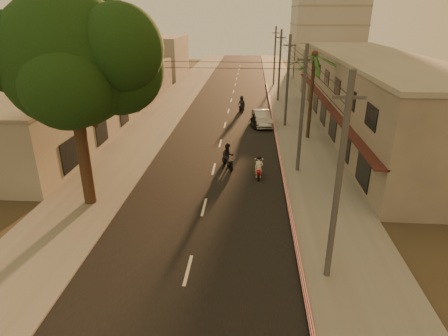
{
  "coord_description": "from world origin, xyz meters",
  "views": [
    {
      "loc": [
        2.65,
        -17.77,
        10.82
      ],
      "look_at": [
        1.02,
        4.59,
        1.52
      ],
      "focal_mm": 30.0,
      "sensor_mm": 36.0,
      "label": 1
    }
  ],
  "objects_px": {
    "palm_tree": "(314,59)",
    "scooter_red": "(259,168)",
    "scooter_far_a": "(242,104)",
    "scooter_mid_b": "(253,121)",
    "parked_car": "(262,118)",
    "scooter_mid_a": "(228,157)",
    "broadleaf_tree": "(78,61)"
  },
  "relations": [
    {
      "from": "scooter_mid_b",
      "to": "scooter_far_a",
      "type": "xyz_separation_m",
      "value": [
        -1.38,
        7.05,
        0.11
      ]
    },
    {
      "from": "scooter_mid_b",
      "to": "scooter_far_a",
      "type": "bearing_deg",
      "value": 85.03
    },
    {
      "from": "scooter_red",
      "to": "parked_car",
      "type": "bearing_deg",
      "value": 87.51
    },
    {
      "from": "broadleaf_tree",
      "to": "scooter_mid_a",
      "type": "distance_m",
      "value": 12.38
    },
    {
      "from": "scooter_red",
      "to": "scooter_mid_b",
      "type": "distance_m",
      "value": 12.34
    },
    {
      "from": "scooter_far_a",
      "to": "scooter_mid_a",
      "type": "bearing_deg",
      "value": -77.21
    },
    {
      "from": "broadleaf_tree",
      "to": "scooter_mid_a",
      "type": "xyz_separation_m",
      "value": [
        7.65,
        6.13,
        -7.56
      ]
    },
    {
      "from": "scooter_red",
      "to": "scooter_mid_a",
      "type": "relative_size",
      "value": 0.84
    },
    {
      "from": "scooter_mid_b",
      "to": "scooter_far_a",
      "type": "relative_size",
      "value": 0.87
    },
    {
      "from": "broadleaf_tree",
      "to": "scooter_mid_b",
      "type": "relative_size",
      "value": 7.43
    },
    {
      "from": "broadleaf_tree",
      "to": "scooter_mid_a",
      "type": "bearing_deg",
      "value": 38.7
    },
    {
      "from": "parked_car",
      "to": "scooter_far_a",
      "type": "bearing_deg",
      "value": 103.44
    },
    {
      "from": "palm_tree",
      "to": "scooter_red",
      "type": "bearing_deg",
      "value": -116.62
    },
    {
      "from": "broadleaf_tree",
      "to": "parked_car",
      "type": "height_order",
      "value": "broadleaf_tree"
    },
    {
      "from": "scooter_mid_a",
      "to": "scooter_far_a",
      "type": "distance_m",
      "value": 17.8
    },
    {
      "from": "palm_tree",
      "to": "parked_car",
      "type": "distance_m",
      "value": 8.71
    },
    {
      "from": "broadleaf_tree",
      "to": "scooter_red",
      "type": "xyz_separation_m",
      "value": [
        9.94,
        4.54,
        -7.76
      ]
    },
    {
      "from": "palm_tree",
      "to": "scooter_mid_a",
      "type": "bearing_deg",
      "value": -132.02
    },
    {
      "from": "scooter_mid_b",
      "to": "parked_car",
      "type": "bearing_deg",
      "value": 37.64
    },
    {
      "from": "scooter_mid_a",
      "to": "broadleaf_tree",
      "type": "bearing_deg",
      "value": -165.61
    },
    {
      "from": "palm_tree",
      "to": "parked_car",
      "type": "height_order",
      "value": "palm_tree"
    },
    {
      "from": "scooter_mid_a",
      "to": "palm_tree",
      "type": "bearing_deg",
      "value": 23.66
    },
    {
      "from": "scooter_far_a",
      "to": "palm_tree",
      "type": "bearing_deg",
      "value": -42.93
    },
    {
      "from": "broadleaf_tree",
      "to": "scooter_far_a",
      "type": "bearing_deg",
      "value": 71.13
    },
    {
      "from": "scooter_mid_a",
      "to": "scooter_mid_b",
      "type": "bearing_deg",
      "value": 55.61
    },
    {
      "from": "palm_tree",
      "to": "scooter_mid_b",
      "type": "height_order",
      "value": "palm_tree"
    },
    {
      "from": "scooter_red",
      "to": "scooter_far_a",
      "type": "relative_size",
      "value": 0.89
    },
    {
      "from": "scooter_mid_b",
      "to": "scooter_far_a",
      "type": "height_order",
      "value": "scooter_far_a"
    },
    {
      "from": "palm_tree",
      "to": "broadleaf_tree",
      "type": "bearing_deg",
      "value": -136.52
    },
    {
      "from": "broadleaf_tree",
      "to": "scooter_red",
      "type": "relative_size",
      "value": 7.24
    },
    {
      "from": "broadleaf_tree",
      "to": "scooter_mid_b",
      "type": "bearing_deg",
      "value": 60.46
    },
    {
      "from": "scooter_red",
      "to": "scooter_mid_b",
      "type": "xyz_separation_m",
      "value": [
        -0.38,
        12.33,
        0.03
      ]
    }
  ]
}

